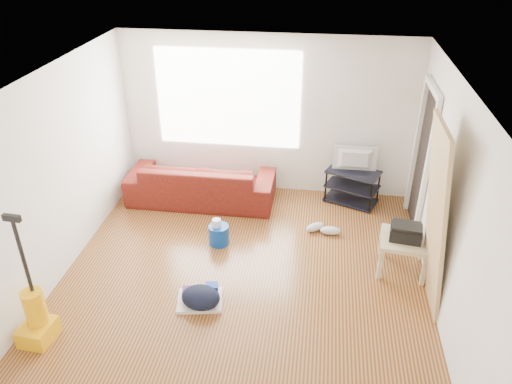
# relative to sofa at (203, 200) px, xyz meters

# --- Properties ---
(room) EXTENTS (4.51, 5.01, 2.51)m
(room) POSITION_rel_sofa_xyz_m (1.02, -1.80, 1.25)
(room) COLOR #512B15
(room) RESTS_ON ground
(sofa) EXTENTS (2.25, 0.88, 0.66)m
(sofa) POSITION_rel_sofa_xyz_m (0.00, 0.00, 0.00)
(sofa) COLOR #4E0D08
(sofa) RESTS_ON ground
(tv_stand) EXTENTS (0.89, 0.70, 0.54)m
(tv_stand) POSITION_rel_sofa_xyz_m (2.32, 0.27, 0.28)
(tv_stand) COLOR black
(tv_stand) RESTS_ON ground
(tv) EXTENTS (0.66, 0.09, 0.38)m
(tv) POSITION_rel_sofa_xyz_m (2.32, 0.27, 0.73)
(tv) COLOR black
(tv) RESTS_ON tv_stand
(side_table) EXTENTS (0.63, 0.63, 0.47)m
(side_table) POSITION_rel_sofa_xyz_m (2.90, -1.36, 0.39)
(side_table) COLOR #C4B889
(side_table) RESTS_ON ground
(printer) EXTENTS (0.41, 0.34, 0.20)m
(printer) POSITION_rel_sofa_xyz_m (2.90, -1.36, 0.56)
(printer) COLOR black
(printer) RESTS_ON side_table
(bucket) EXTENTS (0.31, 0.31, 0.28)m
(bucket) POSITION_rel_sofa_xyz_m (0.50, -1.12, 0.00)
(bucket) COLOR #093892
(bucket) RESTS_ON ground
(toilet_paper) EXTENTS (0.12, 0.12, 0.11)m
(toilet_paper) POSITION_rel_sofa_xyz_m (0.47, -1.12, 0.19)
(toilet_paper) COLOR silver
(toilet_paper) RESTS_ON bucket
(cleaning_tray) EXTENTS (0.58, 0.50, 0.19)m
(cleaning_tray) POSITION_rel_sofa_xyz_m (0.53, -2.30, 0.06)
(cleaning_tray) COLOR silver
(cleaning_tray) RESTS_ON ground
(backpack) EXTENTS (0.49, 0.41, 0.25)m
(backpack) POSITION_rel_sofa_xyz_m (0.54, -2.38, 0.00)
(backpack) COLOR black
(backpack) RESTS_ON ground
(sneakers) EXTENTS (0.52, 0.28, 0.12)m
(sneakers) POSITION_rel_sofa_xyz_m (1.91, -0.66, 0.06)
(sneakers) COLOR silver
(sneakers) RESTS_ON ground
(vacuum) EXTENTS (0.34, 0.38, 1.51)m
(vacuum) POSITION_rel_sofa_xyz_m (-1.05, -3.09, 0.28)
(vacuum) COLOR #F9AB09
(vacuum) RESTS_ON ground
(door_panel) EXTENTS (0.27, 0.88, 2.18)m
(door_panel) POSITION_rel_sofa_xyz_m (3.08, -1.86, 0.00)
(door_panel) COLOR tan
(door_panel) RESTS_ON ground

